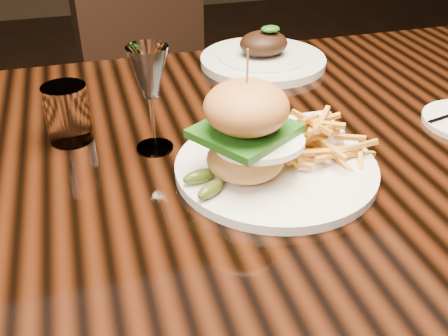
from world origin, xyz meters
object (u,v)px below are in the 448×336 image
object	(u,v)px
wine_glass	(149,76)
dining_table	(229,181)
burger_plate	(273,143)
far_dish	(263,57)
chair_far	(163,69)

from	to	relation	value
wine_glass	dining_table	bearing A→B (deg)	-8.58
burger_plate	far_dish	size ratio (longest dim) A/B	1.10
burger_plate	wine_glass	size ratio (longest dim) A/B	1.77
burger_plate	wine_glass	xyz separation A→B (m)	(-0.16, 0.12, 0.08)
dining_table	wine_glass	distance (m)	0.24
burger_plate	wine_glass	world-z (taller)	burger_plate
burger_plate	wine_glass	bearing A→B (deg)	121.91
far_dish	chair_far	size ratio (longest dim) A/B	0.30
dining_table	chair_far	xyz separation A→B (m)	(0.04, 0.89, -0.13)
dining_table	burger_plate	world-z (taller)	burger_plate
burger_plate	chair_far	xyz separation A→B (m)	(0.00, 0.99, -0.26)
burger_plate	wine_glass	distance (m)	0.22
far_dish	wine_glass	bearing A→B (deg)	-134.46
burger_plate	chair_far	bearing A→B (deg)	69.78
wine_glass	far_dish	distance (m)	0.44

